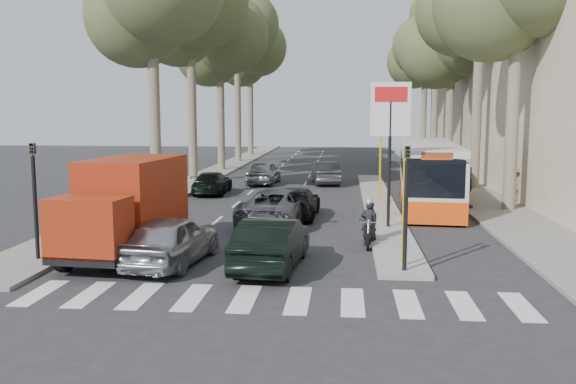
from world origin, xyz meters
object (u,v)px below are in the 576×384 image
(red_truck, at_px, (127,205))
(motorcycle, at_px, (369,223))
(silver_hatchback, at_px, (172,240))
(dark_hatchback, at_px, (272,243))
(city_bus, at_px, (428,172))

(red_truck, distance_m, motorcycle, 8.00)
(silver_hatchback, distance_m, red_truck, 2.13)
(silver_hatchback, relative_size, red_truck, 0.75)
(silver_hatchback, height_order, red_truck, red_truck)
(silver_hatchback, xyz_separation_m, dark_hatchback, (3.00, -0.11, -0.01))
(motorcycle, bearing_deg, red_truck, -159.75)
(red_truck, height_order, city_bus, red_truck)
(red_truck, bearing_deg, silver_hatchback, -24.75)
(dark_hatchback, height_order, motorcycle, motorcycle)
(silver_hatchback, bearing_deg, red_truck, -22.93)
(red_truck, relative_size, motorcycle, 3.05)
(silver_hatchback, distance_m, city_bus, 15.40)
(silver_hatchback, bearing_deg, motorcycle, -144.25)
(silver_hatchback, relative_size, dark_hatchback, 0.98)
(dark_hatchback, relative_size, city_bus, 0.38)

